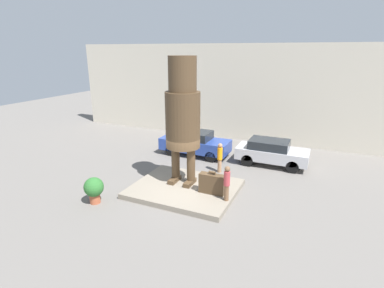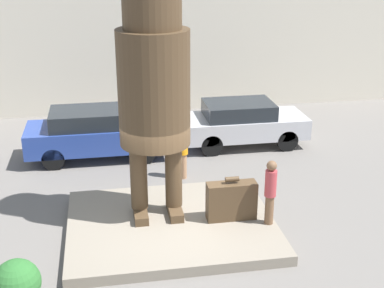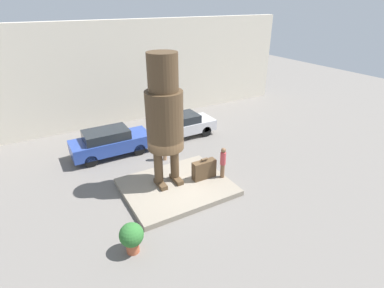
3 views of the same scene
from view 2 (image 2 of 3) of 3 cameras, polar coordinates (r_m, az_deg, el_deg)
name	(u,v)px [view 2 (image 2 of 3)]	position (r m, az deg, el deg)	size (l,w,h in m)	color
ground_plane	(171,230)	(12.82, -2.23, -9.13)	(60.00, 60.00, 0.00)	slate
pedestal	(171,225)	(12.76, -2.24, -8.65)	(4.81, 3.93, 0.25)	gray
building_backdrop	(135,23)	(20.99, -6.06, 12.68)	(28.00, 0.60, 6.88)	beige
statue_figure	(154,71)	(11.80, -4.13, 7.72)	(1.61, 1.61, 5.96)	#4C3823
giant_suitcase	(231,201)	(12.62, 4.23, -6.04)	(1.17, 0.38, 1.07)	#4C3823
tourist	(270,190)	(12.32, 8.36, -4.85)	(0.27, 0.27, 1.57)	brown
parked_car_blue	(96,132)	(16.85, -10.17, 1.25)	(4.37, 1.70, 1.57)	#284293
parked_car_silver	(243,122)	(17.69, 5.43, 2.34)	(4.03, 1.71, 1.49)	#B7B7BC
planter_pot	(17,286)	(10.27, -18.14, -14.17)	(0.85, 0.85, 1.18)	#AD5638
worker_hivis	(183,148)	(15.09, -0.98, -0.48)	(0.28, 0.28, 1.66)	#A87A56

